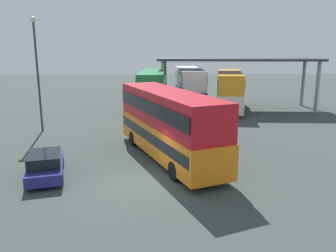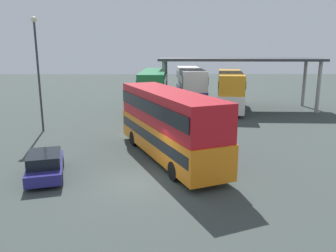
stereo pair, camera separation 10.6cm
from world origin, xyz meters
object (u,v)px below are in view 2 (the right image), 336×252
Objects in this scene: double_decker_near_canopy at (154,90)px; lamppost_tall at (37,62)px; double_decker_far_right at (230,89)px; double_decker_mid_row at (190,86)px; double_decker_main at (168,122)px; parked_hatchback at (45,165)px.

lamppost_tall reaches higher than double_decker_near_canopy.
double_decker_far_right is at bearing 29.49° from lamppost_tall.
double_decker_mid_row reaches higher than double_decker_near_canopy.
double_decker_far_right is at bearing -116.41° from double_decker_mid_row.
lamppost_tall reaches higher than double_decker_main.
double_decker_main is 1.03× the size of double_decker_far_right.
double_decker_near_canopy is (-1.32, 14.97, 0.08)m from double_decker_main.
double_decker_mid_row is (9.04, 21.39, 1.68)m from parked_hatchback.
double_decker_main is 7.24m from parked_hatchback.
double_decker_main is 1.03× the size of double_decker_near_canopy.
parked_hatchback is 0.50× the size of lamppost_tall.
parked_hatchback is 18.80m from double_decker_near_canopy.
lamppost_tall is at bearing 130.59° from double_decker_mid_row.
double_decker_mid_row is at bearing 73.95° from double_decker_far_right.
lamppost_tall is (-8.68, -8.07, 3.14)m from double_decker_near_canopy.
double_decker_far_right is (13.17, 19.47, 1.54)m from parked_hatchback.
double_decker_mid_row is 17.35m from lamppost_tall.
lamppost_tall reaches higher than parked_hatchback.
parked_hatchback is 0.41× the size of double_decker_mid_row.
parked_hatchback is 23.55m from double_decker_far_right.
double_decker_main is at bearing -34.56° from lamppost_tall.
lamppost_tall is (-12.68, -11.43, 3.12)m from double_decker_mid_row.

